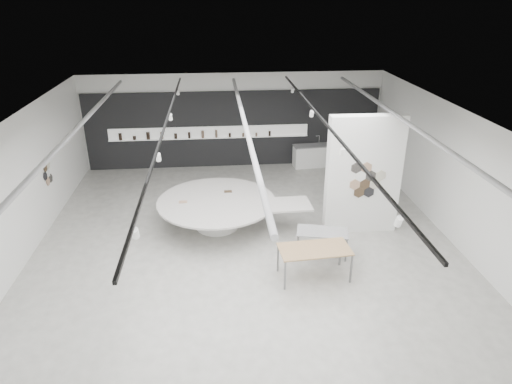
{
  "coord_description": "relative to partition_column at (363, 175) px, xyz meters",
  "views": [
    {
      "loc": [
        -0.77,
        -11.0,
        6.82
      ],
      "look_at": [
        0.36,
        1.2,
        1.31
      ],
      "focal_mm": 32.0,
      "sensor_mm": 36.0,
      "label": 1
    }
  ],
  "objects": [
    {
      "name": "back_wall_display",
      "position": [
        -3.59,
        5.94,
        -0.26
      ],
      "size": [
        11.8,
        0.27,
        3.1
      ],
      "color": "black",
      "rests_on": "ground"
    },
    {
      "name": "sample_table_wood",
      "position": [
        -1.89,
        -2.34,
        -1.02
      ],
      "size": [
        1.85,
        1.03,
        0.84
      ],
      "rotation": [
        0.0,
        0.0,
        0.08
      ],
      "color": "#A47F55",
      "rests_on": "ground"
    },
    {
      "name": "partition_column",
      "position": [
        0.0,
        0.0,
        0.0
      ],
      "size": [
        2.2,
        0.38,
        3.6
      ],
      "color": "white",
      "rests_on": "ground"
    },
    {
      "name": "kitchen_counter",
      "position": [
        -0.29,
        5.52,
        -1.34
      ],
      "size": [
        1.66,
        0.77,
        1.26
      ],
      "rotation": [
        0.0,
        0.0,
        0.09
      ],
      "color": "white",
      "rests_on": "ground"
    },
    {
      "name": "sample_table_stone",
      "position": [
        -1.44,
        -1.26,
        -1.15
      ],
      "size": [
        1.51,
        0.99,
        0.72
      ],
      "rotation": [
        0.0,
        0.0,
        -0.23
      ],
      "color": "gray",
      "rests_on": "ground"
    },
    {
      "name": "room",
      "position": [
        -3.59,
        -1.0,
        0.27
      ],
      "size": [
        12.02,
        14.02,
        3.82
      ],
      "color": "#B6B5AC",
      "rests_on": "ground"
    },
    {
      "name": "display_island",
      "position": [
        -4.24,
        0.57,
        -1.2
      ],
      "size": [
        4.68,
        3.71,
        0.92
      ],
      "rotation": [
        0.0,
        0.0,
        0.03
      ],
      "color": "white",
      "rests_on": "ground"
    }
  ]
}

